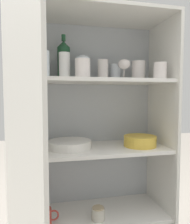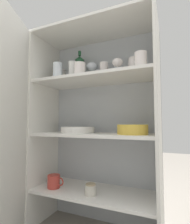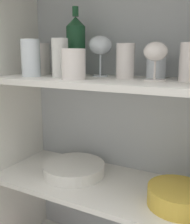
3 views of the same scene
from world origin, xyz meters
name	(u,v)px [view 1 (image 1 of 3)]	position (x,y,z in m)	size (l,w,h in m)	color
cupboard_back_panel	(88,137)	(0.00, 0.35, 0.72)	(0.89, 0.02, 1.43)	#B2B7BC
cupboard_side_left	(15,146)	(-0.44, 0.17, 0.72)	(0.02, 0.38, 1.43)	white
cupboard_side_right	(161,139)	(0.44, 0.17, 0.72)	(0.02, 0.38, 1.43)	white
cupboard_top_panel	(94,15)	(0.00, 0.17, 1.44)	(0.89, 0.38, 0.02)	white
shelf_board_lower	(94,214)	(0.00, 0.17, 0.28)	(0.85, 0.35, 0.02)	white
shelf_board_middle	(94,149)	(0.00, 0.17, 0.68)	(0.85, 0.35, 0.02)	white
shelf_board_upper	(94,81)	(0.00, 0.17, 1.07)	(0.85, 0.35, 0.02)	white
cupboard_door	(22,169)	(-0.36, -0.22, 0.72)	(0.19, 0.41, 1.43)	silver
tumbler_glass_0	(115,73)	(0.16, 0.26, 1.13)	(0.07, 0.07, 0.10)	white
tumbler_glass_1	(103,70)	(0.06, 0.21, 1.14)	(0.06, 0.06, 0.12)	silver
tumbler_glass_2	(83,69)	(-0.08, 0.10, 1.13)	(0.08, 0.08, 0.10)	silver
tumbler_glass_3	(160,71)	(0.35, 0.06, 1.13)	(0.07, 0.07, 0.09)	silver
tumbler_glass_4	(65,66)	(-0.17, 0.15, 1.15)	(0.06, 0.06, 0.14)	white
tumbler_glass_5	(138,71)	(0.29, 0.20, 1.14)	(0.08, 0.08, 0.12)	silver
tumbler_glass_6	(34,68)	(-0.33, 0.25, 1.14)	(0.07, 0.07, 0.13)	silver
tumbler_glass_7	(43,65)	(-0.28, 0.12, 1.15)	(0.07, 0.07, 0.14)	white
wine_glass_0	(124,65)	(0.18, 0.16, 1.16)	(0.07, 0.07, 0.12)	silver
wine_glass_1	(83,61)	(-0.05, 0.24, 1.19)	(0.09, 0.09, 0.15)	white
wine_bottle	(64,60)	(-0.16, 0.25, 1.19)	(0.07, 0.07, 0.26)	#194728
plate_stack_white	(70,144)	(-0.14, 0.19, 0.71)	(0.25, 0.25, 0.04)	white
mixing_bowl_large	(140,140)	(0.28, 0.14, 0.72)	(0.19, 0.19, 0.06)	gold
coffee_mug_primary	(44,217)	(-0.29, 0.11, 0.33)	(0.13, 0.09, 0.09)	#BC3D33
storage_jar	(98,214)	(0.01, 0.10, 0.32)	(0.08, 0.08, 0.07)	beige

